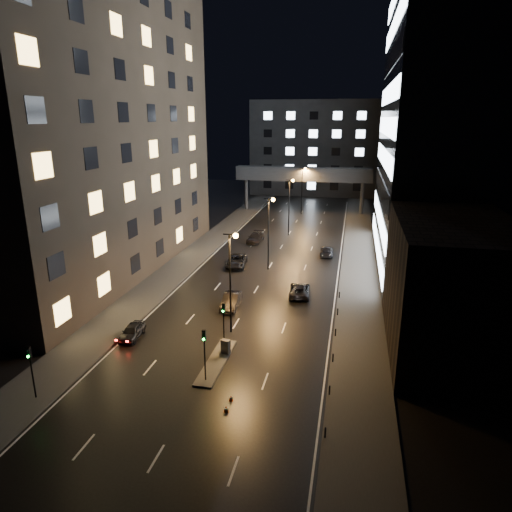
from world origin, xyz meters
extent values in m
plane|color=black|center=(0.00, 40.00, 0.00)|extent=(160.00, 160.00, 0.00)
cube|color=#383533|center=(-12.50, 35.00, 0.07)|extent=(5.00, 110.00, 0.15)
cube|color=#383533|center=(12.50, 35.00, 0.07)|extent=(5.00, 110.00, 0.15)
cube|color=#2D2319|center=(-22.50, 24.00, 20.00)|extent=(15.00, 48.00, 40.00)
cube|color=black|center=(20.00, 9.00, 6.00)|extent=(10.00, 18.00, 12.00)
cube|color=black|center=(25.00, 36.00, 22.50)|extent=(20.00, 36.00, 45.00)
cube|color=#333335|center=(0.00, 98.00, 12.50)|extent=(34.00, 14.00, 25.00)
cube|color=#333335|center=(0.00, 70.00, 8.50)|extent=(30.00, 3.00, 3.00)
cylinder|color=#333335|center=(-13.00, 70.00, 3.50)|extent=(0.80, 0.80, 7.00)
cylinder|color=#333335|center=(13.00, 70.00, 3.50)|extent=(0.80, 0.80, 7.00)
cube|color=#383533|center=(0.30, 2.00, 0.07)|extent=(1.60, 8.00, 0.15)
cylinder|color=black|center=(0.30, 4.50, 1.90)|extent=(0.12, 0.12, 3.50)
cube|color=black|center=(0.30, 4.50, 4.10)|extent=(0.28, 0.22, 0.90)
sphere|color=#0CFF33|center=(0.30, 4.36, 3.82)|extent=(0.18, 0.18, 0.18)
cylinder|color=black|center=(0.30, -1.00, 1.90)|extent=(0.12, 0.12, 3.50)
cube|color=black|center=(0.30, -1.00, 4.10)|extent=(0.28, 0.22, 0.90)
sphere|color=#0CFF33|center=(0.30, -1.14, 3.82)|extent=(0.18, 0.18, 0.18)
cylinder|color=black|center=(-11.50, -6.00, 1.75)|extent=(0.12, 0.12, 3.50)
cube|color=black|center=(-11.50, -6.00, 3.95)|extent=(0.28, 0.22, 0.90)
sphere|color=#0CFF33|center=(-11.50, -6.14, 3.67)|extent=(0.18, 0.18, 0.18)
cylinder|color=black|center=(10.20, -6.00, 0.45)|extent=(0.12, 0.12, 0.90)
cylinder|color=black|center=(10.20, -1.00, 0.45)|extent=(0.12, 0.12, 0.90)
cylinder|color=black|center=(10.20, 4.00, 0.45)|extent=(0.12, 0.12, 0.90)
cylinder|color=black|center=(10.20, 9.00, 0.45)|extent=(0.12, 0.12, 0.90)
cylinder|color=black|center=(10.20, 14.00, 0.45)|extent=(0.12, 0.12, 0.90)
cylinder|color=black|center=(10.20, 19.00, 0.45)|extent=(0.12, 0.12, 0.90)
cylinder|color=black|center=(0.00, 8.00, 5.00)|extent=(0.18, 0.18, 10.00)
cylinder|color=black|center=(0.00, 8.00, 10.00)|extent=(1.20, 0.12, 0.12)
sphere|color=#FF9E38|center=(0.60, 8.00, 9.90)|extent=(0.50, 0.50, 0.50)
cylinder|color=black|center=(0.00, 28.00, 5.00)|extent=(0.18, 0.18, 10.00)
cylinder|color=black|center=(0.00, 28.00, 10.00)|extent=(1.20, 0.12, 0.12)
sphere|color=#FF9E38|center=(0.60, 28.00, 9.90)|extent=(0.50, 0.50, 0.50)
cylinder|color=black|center=(0.00, 48.00, 5.00)|extent=(0.18, 0.18, 10.00)
cylinder|color=black|center=(0.00, 48.00, 10.00)|extent=(1.20, 0.12, 0.12)
sphere|color=#FF9E38|center=(0.60, 48.00, 9.90)|extent=(0.50, 0.50, 0.50)
cylinder|color=black|center=(0.00, 68.00, 5.00)|extent=(0.18, 0.18, 10.00)
cylinder|color=black|center=(0.00, 68.00, 10.00)|extent=(1.20, 0.12, 0.12)
sphere|color=#FF9E38|center=(0.60, 68.00, 9.90)|extent=(0.50, 0.50, 0.50)
imported|color=black|center=(-9.00, 4.81, 0.67)|extent=(1.88, 4.06, 1.35)
imported|color=black|center=(-1.58, 13.91, 0.80)|extent=(1.99, 4.95, 1.60)
imported|color=black|center=(-4.71, 28.52, 0.79)|extent=(3.30, 5.99, 1.59)
imported|color=black|center=(-4.84, 42.03, 0.78)|extent=(2.42, 5.44, 1.55)
imported|color=black|center=(5.48, 19.10, 0.71)|extent=(2.73, 5.27, 1.42)
imported|color=black|center=(7.59, 36.66, 0.71)|extent=(2.12, 4.95, 1.42)
cube|color=#4A4A4C|center=(0.70, 3.58, 0.79)|extent=(0.84, 0.63, 1.28)
cone|color=#F44A0C|center=(3.00, -3.13, 0.22)|extent=(0.43, 0.43, 0.44)
cone|color=#DB5F0B|center=(3.00, -4.50, 0.23)|extent=(0.45, 0.45, 0.46)
camera|label=1|loc=(11.04, -31.74, 20.37)|focal=32.00mm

